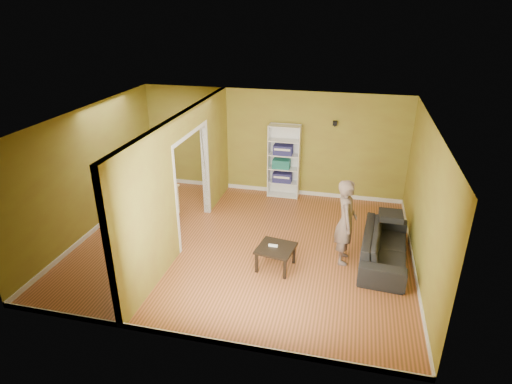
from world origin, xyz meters
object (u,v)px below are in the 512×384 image
Objects in this scene: coffee_table at (276,250)px; chair_near at (139,207)px; bookshelf at (284,161)px; dining_table at (149,190)px; chair_left at (121,193)px; chair_far at (160,186)px; person at (346,215)px; sofa at (385,242)px.

chair_near is (-3.11, 0.83, 0.14)m from coffee_table.
bookshelf reaches higher than dining_table.
chair_far is at bearing 140.13° from chair_left.
chair_near is at bearing -85.85° from dining_table.
dining_table is at bearing 89.50° from chair_far.
person is at bearing -59.38° from bookshelf.
person is 1.05× the size of bookshelf.
chair_far is (-0.05, 1.15, -0.00)m from chair_near.
chair_near reaches higher than dining_table.
coffee_table is 3.48m from dining_table.
dining_table is (-3.16, 1.44, 0.26)m from coffee_table.
chair_far is at bearing 80.46° from sofa.
sofa is at bearing 92.69° from chair_left.
chair_left is 0.98× the size of chair_near.
chair_near is 1.15m from chair_far.
dining_table is (-2.74, -1.80, -0.29)m from bookshelf.
person reaches higher than chair_far.
chair_far reaches higher than chair_left.
person is at bearing -22.91° from chair_near.
dining_table is at bearing 75.23° from chair_near.
person reaches higher than bookshelf.
chair_left is 0.99× the size of chair_far.
dining_table is 0.55m from chair_far.
coffee_table is 3.23m from chair_near.
chair_left is at bearing 160.13° from coffee_table.
person is 1.91× the size of chair_near.
coffee_table is at bearing 79.66° from chair_left.
sofa is 5.82m from chair_left.
chair_near reaches higher than chair_left.
bookshelf is at bearing 127.84° from chair_left.
dining_table is at bearing 155.53° from coffee_table.
bookshelf is 2.85× the size of coffee_table.
bookshelf reaches higher than chair_far.
bookshelf reaches higher than coffee_table.
person reaches higher than chair_near.
bookshelf is (-2.35, 2.54, 0.52)m from sofa.
person is 1.71× the size of dining_table.
chair_far is (-4.35, 1.45, -0.46)m from person.
person is 2.99× the size of coffee_table.
person is 4.60m from chair_far.
person is 1.43m from coffee_table.
dining_table is 1.14× the size of chair_left.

